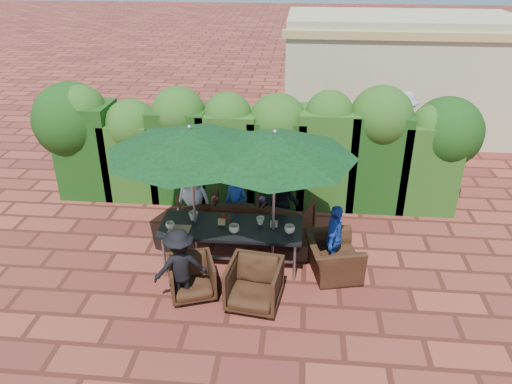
# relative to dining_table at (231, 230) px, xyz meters

# --- Properties ---
(ground) EXTENTS (80.00, 80.00, 0.00)m
(ground) POSITION_rel_dining_table_xyz_m (0.12, 0.14, -0.68)
(ground) COLOR brown
(ground) RESTS_ON ground
(dining_table) EXTENTS (2.33, 0.90, 0.75)m
(dining_table) POSITION_rel_dining_table_xyz_m (0.00, 0.00, 0.00)
(dining_table) COLOR black
(dining_table) RESTS_ON ground
(umbrella_left) EXTENTS (2.67, 2.67, 2.46)m
(umbrella_left) POSITION_rel_dining_table_xyz_m (-0.61, 0.06, 1.54)
(umbrella_left) COLOR gray
(umbrella_left) RESTS_ON ground
(umbrella_right) EXTENTS (2.54, 2.54, 2.46)m
(umbrella_right) POSITION_rel_dining_table_xyz_m (0.70, -0.02, 1.54)
(umbrella_right) COLOR gray
(umbrella_right) RESTS_ON ground
(chair_far_left) EXTENTS (0.89, 0.87, 0.74)m
(chair_far_left) POSITION_rel_dining_table_xyz_m (-0.79, 1.05, -0.31)
(chair_far_left) COLOR black
(chair_far_left) RESTS_ON ground
(chair_far_mid) EXTENTS (0.89, 0.84, 0.87)m
(chair_far_mid) POSITION_rel_dining_table_xyz_m (-0.05, 1.04, -0.24)
(chair_far_mid) COLOR black
(chair_far_mid) RESTS_ON ground
(chair_far_right) EXTENTS (1.03, 0.99, 0.84)m
(chair_far_right) POSITION_rel_dining_table_xyz_m (0.90, 0.92, -0.25)
(chair_far_right) COLOR black
(chair_far_right) RESTS_ON ground
(chair_near_left) EXTENTS (0.85, 0.82, 0.69)m
(chair_near_left) POSITION_rel_dining_table_xyz_m (-0.50, -0.86, -0.33)
(chair_near_left) COLOR black
(chair_near_left) RESTS_ON ground
(chair_near_right) EXTENTS (0.87, 0.82, 0.79)m
(chair_near_right) POSITION_rel_dining_table_xyz_m (0.48, -1.00, -0.28)
(chair_near_right) COLOR black
(chair_near_right) RESTS_ON ground
(chair_end_right) EXTENTS (0.82, 1.06, 0.83)m
(chair_end_right) POSITION_rel_dining_table_xyz_m (1.69, -0.08, -0.26)
(chair_end_right) COLOR black
(chair_end_right) RESTS_ON ground
(adult_far_left) EXTENTS (0.70, 0.47, 1.33)m
(adult_far_left) POSITION_rel_dining_table_xyz_m (-0.83, 0.96, -0.01)
(adult_far_left) COLOR silver
(adult_far_left) RESTS_ON ground
(adult_far_mid) EXTENTS (0.52, 0.47, 1.22)m
(adult_far_mid) POSITION_rel_dining_table_xyz_m (-0.05, 0.97, -0.06)
(adult_far_mid) COLOR #2147B3
(adult_far_mid) RESTS_ON ground
(adult_far_right) EXTENTS (0.76, 0.58, 1.41)m
(adult_far_right) POSITION_rel_dining_table_xyz_m (0.78, 0.97, 0.03)
(adult_far_right) COLOR black
(adult_far_right) RESTS_ON ground
(adult_near_left) EXTENTS (0.87, 0.62, 1.24)m
(adult_near_left) POSITION_rel_dining_table_xyz_m (-0.62, -1.02, -0.06)
(adult_near_left) COLOR black
(adult_near_left) RESTS_ON ground
(adult_end_right) EXTENTS (0.50, 0.76, 1.20)m
(adult_end_right) POSITION_rel_dining_table_xyz_m (1.70, 0.02, -0.08)
(adult_end_right) COLOR #2147B3
(adult_end_right) RESTS_ON ground
(child_left) EXTENTS (0.29, 0.24, 0.77)m
(child_left) POSITION_rel_dining_table_xyz_m (-0.44, 0.99, -0.29)
(child_left) COLOR #D44A5F
(child_left) RESTS_ON ground
(child_right) EXTENTS (0.34, 0.30, 0.78)m
(child_right) POSITION_rel_dining_table_xyz_m (0.43, 1.01, -0.29)
(child_right) COLOR #9D51B1
(child_right) RESTS_ON ground
(pedestrian_a) EXTENTS (1.61, 0.92, 1.63)m
(pedestrian_a) POSITION_rel_dining_table_xyz_m (1.73, 4.25, 0.14)
(pedestrian_a) COLOR green
(pedestrian_a) RESTS_ON ground
(pedestrian_b) EXTENTS (1.02, 0.75, 1.92)m
(pedestrian_b) POSITION_rel_dining_table_xyz_m (2.79, 4.56, 0.29)
(pedestrian_b) COLOR #D44A5F
(pedestrian_b) RESTS_ON ground
(pedestrian_c) EXTENTS (1.35, 0.97, 1.91)m
(pedestrian_c) POSITION_rel_dining_table_xyz_m (3.40, 4.34, 0.28)
(pedestrian_c) COLOR #94939B
(pedestrian_c) RESTS_ON ground
(cup_a) EXTENTS (0.15, 0.15, 0.12)m
(cup_a) POSITION_rel_dining_table_xyz_m (-0.97, -0.17, 0.13)
(cup_a) COLOR beige
(cup_a) RESTS_ON dining_table
(cup_b) EXTENTS (0.16, 0.16, 0.15)m
(cup_b) POSITION_rel_dining_table_xyz_m (-0.65, 0.14, 0.15)
(cup_b) COLOR beige
(cup_b) RESTS_ON dining_table
(cup_c) EXTENTS (0.17, 0.17, 0.14)m
(cup_c) POSITION_rel_dining_table_xyz_m (0.08, -0.19, 0.14)
(cup_c) COLOR beige
(cup_c) RESTS_ON dining_table
(cup_d) EXTENTS (0.14, 0.14, 0.13)m
(cup_d) POSITION_rel_dining_table_xyz_m (0.47, 0.11, 0.14)
(cup_d) COLOR beige
(cup_d) RESTS_ON dining_table
(cup_e) EXTENTS (0.17, 0.17, 0.13)m
(cup_e) POSITION_rel_dining_table_xyz_m (0.96, -0.12, 0.14)
(cup_e) COLOR beige
(cup_e) RESTS_ON dining_table
(ketchup_bottle) EXTENTS (0.04, 0.04, 0.17)m
(ketchup_bottle) POSITION_rel_dining_table_xyz_m (-0.13, 0.09, 0.16)
(ketchup_bottle) COLOR #B20C0A
(ketchup_bottle) RESTS_ON dining_table
(sauce_bottle) EXTENTS (0.04, 0.04, 0.17)m
(sauce_bottle) POSITION_rel_dining_table_xyz_m (-0.03, 0.05, 0.16)
(sauce_bottle) COLOR #4C230C
(sauce_bottle) RESTS_ON dining_table
(serving_tray) EXTENTS (0.35, 0.25, 0.02)m
(serving_tray) POSITION_rel_dining_table_xyz_m (-0.82, -0.18, 0.08)
(serving_tray) COLOR #A87851
(serving_tray) RESTS_ON dining_table
(number_block_left) EXTENTS (0.12, 0.06, 0.10)m
(number_block_left) POSITION_rel_dining_table_xyz_m (-0.16, 0.04, 0.12)
(number_block_left) COLOR #D7B36E
(number_block_left) RESTS_ON dining_table
(number_block_right) EXTENTS (0.12, 0.06, 0.10)m
(number_block_right) POSITION_rel_dining_table_xyz_m (0.70, 0.05, 0.12)
(number_block_right) COLOR #D7B36E
(number_block_right) RESTS_ON dining_table
(hedge_wall) EXTENTS (9.10, 1.60, 2.51)m
(hedge_wall) POSITION_rel_dining_table_xyz_m (-0.02, 2.46, 0.65)
(hedge_wall) COLOR #12340E
(hedge_wall) RESTS_ON ground
(building) EXTENTS (6.20, 3.08, 3.20)m
(building) POSITION_rel_dining_table_xyz_m (3.62, 7.14, 0.93)
(building) COLOR beige
(building) RESTS_ON ground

